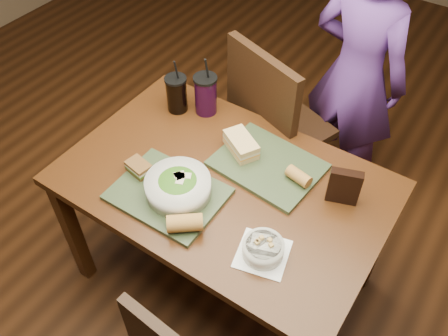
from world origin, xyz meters
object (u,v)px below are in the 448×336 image
Objects in this scene: sandwich_near at (139,168)px; chip_bag at (344,187)px; dining_table at (224,194)px; cup_berry at (206,94)px; diner at (356,76)px; cup_cola at (177,94)px; tray_far at (268,165)px; salad_bowl at (178,186)px; sandwich_far at (241,144)px; chair_far at (270,124)px; baguette_far at (299,176)px; soup_bowl at (263,249)px; tray_near at (168,194)px; baguette_near at (185,223)px.

chip_bag is at bearing 24.40° from sandwich_near.
dining_table is 8.27× the size of chip_bag.
diner is at bearing 54.92° from cup_berry.
cup_berry is 0.76m from chip_bag.
diner is 0.94m from cup_cola.
tray_far is 1.55× the size of cup_cola.
diner is at bearing 89.40° from chip_bag.
cup_cola is (-0.33, 0.42, 0.03)m from salad_bowl.
cup_cola is 0.13m from cup_berry.
sandwich_far is at bearing -27.10° from cup_berry.
chair_far reaches higher than baguette_far.
soup_bowl is 0.73× the size of cup_berry.
sandwich_far reaches higher than tray_far.
chair_far is 0.77m from tray_near.
baguette_far is (0.15, -0.02, 0.03)m from tray_far.
diner is 0.81m from tray_far.
cup_berry reaches higher than salad_bowl.
chair_far is at bearing 74.77° from sandwich_near.
chair_far is 0.51m from diner.
cup_berry is at bearing 149.34° from chip_bag.
tray_far is 0.15m from baguette_far.
soup_bowl is (0.20, -0.38, 0.02)m from tray_far.
baguette_near is 0.48× the size of cup_cola.
salad_bowl is 2.48× the size of baguette_far.
tray_near is at bearing -92.58° from chair_far.
diner is 3.51× the size of tray_near.
baguette_near is (0.02, -0.29, 0.14)m from dining_table.
cup_cola is (-0.53, 0.09, 0.08)m from tray_far.
chip_bag reaches higher than baguette_far.
diner is 6.89× the size of soup_bowl.
salad_bowl reaches higher than baguette_near.
sandwich_near is 0.37× the size of cup_berry.
baguette_near is at bearing -100.37° from tray_far.
chair_far is 0.79m from sandwich_near.
soup_bowl is 1.36× the size of chip_bag.
sandwich_near is 1.07× the size of baguette_far.
sandwich_near is (-0.20, -0.73, 0.21)m from chair_far.
sandwich_near is 0.58× the size of sandwich_far.
baguette_far is at bearing -4.01° from sandwich_far.
baguette_near is (0.12, -0.12, -0.01)m from salad_bowl.
sandwich_far is at bearing 77.83° from salad_bowl.
baguette_far is (0.28, -0.02, -0.01)m from sandwich_far.
baguette_far is at bearing -8.54° from cup_cola.
diner is 0.86m from chip_bag.
sandwich_near is at bearing -150.52° from baguette_far.
tray_far is 2.67× the size of chip_bag.
cup_cola is at bearing 106.99° from sandwich_near.
cup_cola is (-0.13, 0.42, 0.05)m from sandwich_near.
sandwich_far is (0.07, 0.33, -0.01)m from salad_bowl.
cup_berry is at bearing 63.55° from diner.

